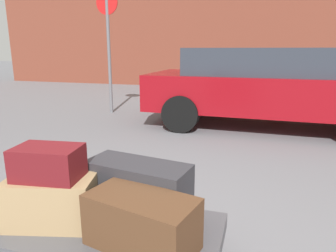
{
  "coord_description": "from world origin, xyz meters",
  "views": [
    {
      "loc": [
        0.81,
        -1.52,
        1.39
      ],
      "look_at": [
        0.0,
        1.2,
        0.69
      ],
      "focal_mm": 33.04,
      "sensor_mm": 36.0,
      "label": 1
    }
  ],
  "objects_px": {
    "duffel_bag_tan_rear_left": "(52,201)",
    "no_parking_sign": "(108,40)",
    "parked_car": "(265,85)",
    "duffel_bag_maroon_topmost_pile": "(48,163)",
    "luggage_cart": "(113,237)",
    "duffel_bag_brown_front_left": "(142,222)",
    "duffel_bag_charcoal_center": "(138,189)"
  },
  "relations": [
    {
      "from": "duffel_bag_tan_rear_left",
      "to": "no_parking_sign",
      "type": "distance_m",
      "value": 5.31
    },
    {
      "from": "parked_car",
      "to": "duffel_bag_maroon_topmost_pile",
      "type": "bearing_deg",
      "value": -106.1
    },
    {
      "from": "luggage_cart",
      "to": "duffel_bag_tan_rear_left",
      "type": "bearing_deg",
      "value": -170.0
    },
    {
      "from": "duffel_bag_tan_rear_left",
      "to": "duffel_bag_brown_front_left",
      "type": "distance_m",
      "value": 0.61
    },
    {
      "from": "luggage_cart",
      "to": "duffel_bag_tan_rear_left",
      "type": "xyz_separation_m",
      "value": [
        -0.37,
        -0.06,
        0.22
      ]
    },
    {
      "from": "duffel_bag_brown_front_left",
      "to": "duffel_bag_charcoal_center",
      "type": "xyz_separation_m",
      "value": [
        -0.15,
        0.32,
        0.03
      ]
    },
    {
      "from": "duffel_bag_charcoal_center",
      "to": "no_parking_sign",
      "type": "relative_size",
      "value": 0.26
    },
    {
      "from": "luggage_cart",
      "to": "duffel_bag_maroon_topmost_pile",
      "type": "height_order",
      "value": "duffel_bag_maroon_topmost_pile"
    },
    {
      "from": "duffel_bag_brown_front_left",
      "to": "parked_car",
      "type": "bearing_deg",
      "value": 95.41
    },
    {
      "from": "duffel_bag_tan_rear_left",
      "to": "duffel_bag_charcoal_center",
      "type": "bearing_deg",
      "value": 15.39
    },
    {
      "from": "duffel_bag_tan_rear_left",
      "to": "parked_car",
      "type": "bearing_deg",
      "value": 60.03
    },
    {
      "from": "duffel_bag_maroon_topmost_pile",
      "to": "no_parking_sign",
      "type": "relative_size",
      "value": 0.15
    },
    {
      "from": "duffel_bag_maroon_topmost_pile",
      "to": "no_parking_sign",
      "type": "distance_m",
      "value": 5.26
    },
    {
      "from": "duffel_bag_brown_front_left",
      "to": "duffel_bag_charcoal_center",
      "type": "height_order",
      "value": "duffel_bag_charcoal_center"
    },
    {
      "from": "luggage_cart",
      "to": "no_parking_sign",
      "type": "distance_m",
      "value": 5.45
    },
    {
      "from": "duffel_bag_charcoal_center",
      "to": "duffel_bag_maroon_topmost_pile",
      "type": "bearing_deg",
      "value": -141.22
    },
    {
      "from": "duffel_bag_charcoal_center",
      "to": "duffel_bag_maroon_topmost_pile",
      "type": "height_order",
      "value": "duffel_bag_maroon_topmost_pile"
    },
    {
      "from": "duffel_bag_brown_front_left",
      "to": "duffel_bag_charcoal_center",
      "type": "distance_m",
      "value": 0.35
    },
    {
      "from": "luggage_cart",
      "to": "parked_car",
      "type": "bearing_deg",
      "value": 78.23
    },
    {
      "from": "duffel_bag_maroon_topmost_pile",
      "to": "parked_car",
      "type": "height_order",
      "value": "parked_car"
    },
    {
      "from": "luggage_cart",
      "to": "parked_car",
      "type": "height_order",
      "value": "parked_car"
    },
    {
      "from": "duffel_bag_tan_rear_left",
      "to": "duffel_bag_brown_front_left",
      "type": "height_order",
      "value": "duffel_bag_tan_rear_left"
    },
    {
      "from": "luggage_cart",
      "to": "duffel_bag_charcoal_center",
      "type": "relative_size",
      "value": 1.96
    },
    {
      "from": "parked_car",
      "to": "duffel_bag_tan_rear_left",
      "type": "bearing_deg",
      "value": -106.1
    },
    {
      "from": "luggage_cart",
      "to": "duffel_bag_tan_rear_left",
      "type": "relative_size",
      "value": 2.52
    },
    {
      "from": "duffel_bag_maroon_topmost_pile",
      "to": "duffel_bag_tan_rear_left",
      "type": "bearing_deg",
      "value": 158.66
    },
    {
      "from": "duffel_bag_brown_front_left",
      "to": "duffel_bag_charcoal_center",
      "type": "relative_size",
      "value": 0.88
    },
    {
      "from": "duffel_bag_charcoal_center",
      "to": "parked_car",
      "type": "distance_m",
      "value": 4.24
    },
    {
      "from": "duffel_bag_charcoal_center",
      "to": "no_parking_sign",
      "type": "xyz_separation_m",
      "value": [
        -2.48,
        4.52,
        1.08
      ]
    },
    {
      "from": "duffel_bag_brown_front_left",
      "to": "no_parking_sign",
      "type": "bearing_deg",
      "value": 132.28
    },
    {
      "from": "duffel_bag_tan_rear_left",
      "to": "duffel_bag_brown_front_left",
      "type": "bearing_deg",
      "value": -19.37
    },
    {
      "from": "duffel_bag_maroon_topmost_pile",
      "to": "no_parking_sign",
      "type": "xyz_separation_m",
      "value": [
        -2.01,
        4.78,
        0.85
      ]
    }
  ]
}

